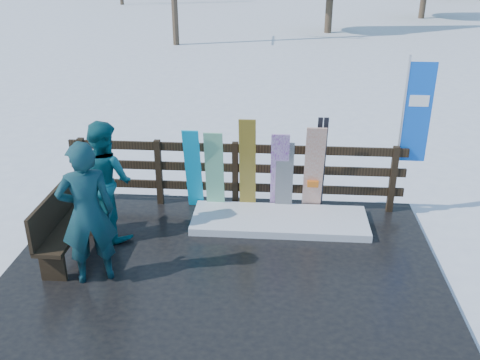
# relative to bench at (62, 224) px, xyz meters

# --- Properties ---
(ground) EXTENTS (700.00, 700.00, 0.00)m
(ground) POSITION_rel_bench_xyz_m (2.30, -0.41, -0.60)
(ground) COLOR white
(ground) RESTS_ON ground
(deck) EXTENTS (6.00, 5.00, 0.08)m
(deck) POSITION_rel_bench_xyz_m (2.30, -0.41, -0.56)
(deck) COLOR black
(deck) RESTS_ON ground
(fence) EXTENTS (5.60, 0.10, 1.15)m
(fence) POSITION_rel_bench_xyz_m (2.30, 1.79, 0.14)
(fence) COLOR black
(fence) RESTS_ON deck
(snow_patch) EXTENTS (2.79, 1.00, 0.12)m
(snow_patch) POSITION_rel_bench_xyz_m (3.07, 1.19, -0.46)
(snow_patch) COLOR white
(snow_patch) RESTS_ON deck
(bench) EXTENTS (0.41, 1.50, 0.97)m
(bench) POSITION_rel_bench_xyz_m (0.00, 0.00, 0.00)
(bench) COLOR black
(bench) RESTS_ON deck
(snowboard_0) EXTENTS (0.26, 0.41, 1.48)m
(snowboard_0) POSITION_rel_bench_xyz_m (1.63, 1.57, 0.22)
(snowboard_0) COLOR #06B4E7
(snowboard_0) RESTS_ON deck
(snowboard_1) EXTENTS (0.30, 0.26, 1.42)m
(snowboard_1) POSITION_rel_bench_xyz_m (1.98, 1.57, 0.20)
(snowboard_1) COLOR silver
(snowboard_1) RESTS_ON deck
(snowboard_2) EXTENTS (0.27, 0.31, 1.66)m
(snowboard_2) POSITION_rel_bench_xyz_m (2.52, 1.57, 0.32)
(snowboard_2) COLOR yellow
(snowboard_2) RESTS_ON deck
(snowboard_3) EXTENTS (0.29, 0.39, 1.45)m
(snowboard_3) POSITION_rel_bench_xyz_m (3.04, 1.57, 0.21)
(snowboard_3) COLOR white
(snowboard_3) RESTS_ON deck
(snowboard_4) EXTENTS (0.28, 0.27, 1.29)m
(snowboard_4) POSITION_rel_bench_xyz_m (3.12, 1.57, 0.13)
(snowboard_4) COLOR black
(snowboard_4) RESTS_ON deck
(snowboard_5) EXTENTS (0.31, 0.39, 1.57)m
(snowboard_5) POSITION_rel_bench_xyz_m (3.59, 1.57, 0.27)
(snowboard_5) COLOR white
(snowboard_5) RESTS_ON deck
(ski_pair_a) EXTENTS (0.16, 0.32, 1.54)m
(ski_pair_a) POSITION_rel_bench_xyz_m (2.47, 1.64, 0.26)
(ski_pair_a) COLOR red
(ski_pair_a) RESTS_ON deck
(ski_pair_b) EXTENTS (0.17, 0.25, 1.69)m
(ski_pair_b) POSITION_rel_bench_xyz_m (3.69, 1.64, 0.33)
(ski_pair_b) COLOR black
(ski_pair_b) RESTS_ON deck
(rental_flag) EXTENTS (0.45, 0.04, 2.60)m
(rental_flag) POSITION_rel_bench_xyz_m (5.11, 1.84, 1.09)
(rental_flag) COLOR silver
(rental_flag) RESTS_ON deck
(person_front) EXTENTS (0.84, 0.71, 1.96)m
(person_front) POSITION_rel_bench_xyz_m (0.60, -0.51, 0.46)
(person_front) COLOR #134940
(person_front) RESTS_ON deck
(person_back) EXTENTS (1.12, 1.07, 1.82)m
(person_back) POSITION_rel_bench_xyz_m (0.46, 0.68, 0.40)
(person_back) COLOR #135A64
(person_back) RESTS_ON deck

